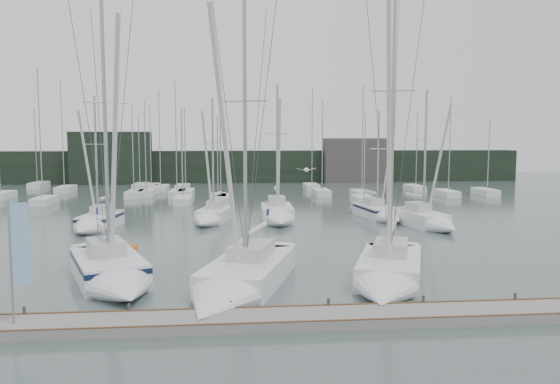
% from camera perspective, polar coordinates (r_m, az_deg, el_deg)
% --- Properties ---
extents(ground, '(160.00, 160.00, 0.00)m').
position_cam_1_polar(ground, '(26.60, -0.83, -10.07)').
color(ground, '#475755').
rests_on(ground, ground).
extents(dock, '(24.00, 2.00, 0.40)m').
position_cam_1_polar(dock, '(21.79, 0.23, -13.15)').
color(dock, slate).
rests_on(dock, ground).
extents(far_treeline, '(90.00, 4.00, 5.00)m').
position_cam_1_polar(far_treeline, '(87.66, -4.02, 2.69)').
color(far_treeline, black).
rests_on(far_treeline, ground).
extents(far_building_left, '(12.00, 3.00, 8.00)m').
position_cam_1_polar(far_building_left, '(87.44, -17.24, 3.42)').
color(far_building_left, black).
rests_on(far_building_left, ground).
extents(far_building_right, '(10.00, 3.00, 7.00)m').
position_cam_1_polar(far_building_right, '(87.89, 7.84, 3.31)').
color(far_building_right, '#44413E').
rests_on(far_building_right, ground).
extents(mast_forest, '(61.22, 26.81, 14.72)m').
position_cam_1_polar(mast_forest, '(67.88, -7.72, 0.02)').
color(mast_forest, silver).
rests_on(mast_forest, ground).
extents(sailboat_near_left, '(6.04, 9.29, 15.10)m').
position_cam_1_polar(sailboat_near_left, '(27.69, -16.93, -8.34)').
color(sailboat_near_left, silver).
rests_on(sailboat_near_left, ground).
extents(sailboat_near_center, '(6.38, 11.25, 15.28)m').
position_cam_1_polar(sailboat_near_center, '(25.28, -4.76, -9.62)').
color(sailboat_near_center, silver).
rests_on(sailboat_near_center, ground).
extents(sailboat_near_right, '(6.03, 9.82, 16.09)m').
position_cam_1_polar(sailboat_near_right, '(26.86, 11.17, -8.76)').
color(sailboat_near_right, silver).
rests_on(sailboat_near_right, ground).
extents(sailboat_mid_a, '(3.23, 7.00, 11.14)m').
position_cam_1_polar(sailboat_mid_a, '(44.73, -18.82, -3.12)').
color(sailboat_mid_a, silver).
rests_on(sailboat_mid_a, ground).
extents(sailboat_mid_b, '(3.77, 7.28, 11.26)m').
position_cam_1_polar(sailboat_mid_b, '(46.12, -7.24, -2.64)').
color(sailboat_mid_b, silver).
rests_on(sailboat_mid_b, ground).
extents(sailboat_mid_c, '(2.80, 7.53, 12.45)m').
position_cam_1_polar(sailboat_mid_c, '(46.03, -0.21, -2.49)').
color(sailboat_mid_c, silver).
rests_on(sailboat_mid_c, ground).
extents(sailboat_mid_d, '(3.28, 7.90, 10.36)m').
position_cam_1_polar(sailboat_mid_d, '(48.71, 10.56, -2.24)').
color(sailboat_mid_d, silver).
rests_on(sailboat_mid_d, ground).
extents(sailboat_mid_e, '(3.75, 7.92, 11.76)m').
position_cam_1_polar(sailboat_mid_e, '(44.91, 15.44, -3.00)').
color(sailboat_mid_e, silver).
rests_on(sailboat_mid_e, ground).
extents(buoy_a, '(0.59, 0.59, 0.59)m').
position_cam_1_polar(buoy_a, '(35.64, -3.40, -5.98)').
color(buoy_a, '#D25B12').
rests_on(buoy_a, ground).
extents(buoy_c, '(0.60, 0.60, 0.60)m').
position_cam_1_polar(buoy_c, '(36.98, -15.07, -5.74)').
color(buoy_c, '#D25B12').
rests_on(buoy_c, ground).
extents(dock_banner, '(0.67, 0.27, 4.60)m').
position_cam_1_polar(dock_banner, '(22.28, -25.79, -5.55)').
color(dock_banner, '#95979C').
rests_on(dock_banner, dock).
extents(seagull, '(0.95, 0.49, 0.19)m').
position_cam_1_polar(seagull, '(24.93, 2.78, 2.34)').
color(seagull, white).
rests_on(seagull, ground).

